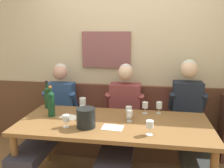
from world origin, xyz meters
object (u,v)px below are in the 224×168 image
at_px(ice_bucket, 86,118).
at_px(wine_glass_mid_right, 150,125).
at_px(wine_glass_near_bucket, 129,110).
at_px(wine_glass_center_rear, 159,106).
at_px(wall_bench, 121,134).
at_px(person_center_right_seat, 122,121).
at_px(wine_bottle_clear_water, 47,97).
at_px(wine_glass_mid_left, 145,105).
at_px(wine_glass_left_end, 66,119).
at_px(wine_bottle_green_tall, 51,103).
at_px(person_center_left_seat, 51,118).
at_px(water_tumbler_center, 82,109).
at_px(wine_glass_by_bottle, 130,114).
at_px(dining_table, 114,129).
at_px(wine_glass_center_front, 83,101).
at_px(person_right_seat, 190,121).

distance_m(ice_bucket, wine_glass_mid_right, 0.64).
distance_m(wine_glass_near_bucket, wine_glass_center_rear, 0.39).
distance_m(wall_bench, wine_glass_center_rear, 0.84).
bearing_deg(person_center_right_seat, wine_bottle_clear_water, -178.40).
relative_size(wine_glass_mid_left, wine_glass_left_end, 1.07).
height_order(wall_bench, person_center_right_seat, person_center_right_seat).
bearing_deg(wine_bottle_green_tall, wine_glass_mid_left, 13.73).
height_order(wall_bench, wine_glass_mid_left, wall_bench).
bearing_deg(wine_glass_center_rear, person_center_left_seat, -179.42).
bearing_deg(wine_bottle_clear_water, ice_bucket, -38.85).
bearing_deg(water_tumbler_center, person_center_right_seat, 14.01).
bearing_deg(wine_glass_by_bottle, wine_glass_mid_left, 61.09).
bearing_deg(wine_bottle_green_tall, water_tumbler_center, 28.77).
relative_size(dining_table, wine_glass_center_rear, 14.82).
relative_size(wine_glass_near_bucket, wine_glass_center_front, 0.90).
bearing_deg(water_tumbler_center, wall_bench, 50.26).
height_order(dining_table, wine_bottle_green_tall, wine_bottle_green_tall).
relative_size(wine_glass_near_bucket, water_tumbler_center, 1.60).
bearing_deg(wine_glass_near_bucket, wine_glass_by_bottle, -80.38).
height_order(wall_bench, water_tumbler_center, wall_bench).
distance_m(person_center_left_seat, wine_glass_mid_right, 1.40).
relative_size(wine_bottle_green_tall, wine_glass_center_rear, 2.55).
distance_m(wall_bench, wine_glass_by_bottle, 0.91).
xyz_separation_m(dining_table, wine_bottle_green_tall, (-0.73, 0.07, 0.23)).
height_order(person_center_left_seat, wine_glass_center_rear, person_center_left_seat).
distance_m(wine_bottle_green_tall, water_tumbler_center, 0.37).
xyz_separation_m(wall_bench, ice_bucket, (-0.25, -0.92, 0.57)).
xyz_separation_m(wine_bottle_clear_water, wine_glass_mid_right, (1.27, -0.60, -0.05)).
distance_m(person_right_seat, ice_bucket, 1.26).
height_order(person_center_right_seat, wine_glass_near_bucket, person_center_right_seat).
xyz_separation_m(wine_glass_left_end, wine_glass_by_bottle, (0.62, 0.25, -0.00)).
height_order(person_center_left_seat, wine_bottle_clear_water, person_center_left_seat).
relative_size(person_center_right_seat, wine_glass_left_end, 10.68).
height_order(wine_glass_center_rear, wine_glass_mid_right, wine_glass_mid_right).
height_order(person_right_seat, ice_bucket, person_right_seat).
bearing_deg(wine_glass_center_rear, ice_bucket, -144.39).
relative_size(wine_glass_by_bottle, wine_glass_mid_right, 0.90).
bearing_deg(wine_glass_near_bucket, wine_glass_left_end, -149.25).
xyz_separation_m(wine_glass_center_front, water_tumbler_center, (0.03, -0.11, -0.06)).
distance_m(wall_bench, water_tumbler_center, 0.83).
distance_m(dining_table, person_right_seat, 0.94).
xyz_separation_m(wine_glass_near_bucket, wine_glass_center_rear, (0.34, 0.20, -0.00)).
bearing_deg(water_tumbler_center, person_center_left_seat, 167.95).
height_order(ice_bucket, wine_glass_center_front, ice_bucket).
distance_m(person_center_left_seat, wine_glass_left_end, 0.72).
xyz_separation_m(wall_bench, dining_table, (0.00, -0.74, 0.39)).
relative_size(wine_glass_by_bottle, water_tumbler_center, 1.55).
relative_size(wine_glass_left_end, wine_glass_mid_right, 0.90).
bearing_deg(water_tumbler_center, wine_bottle_green_tall, -151.23).
xyz_separation_m(wine_bottle_clear_water, wine_glass_center_front, (0.45, 0.02, -0.05)).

